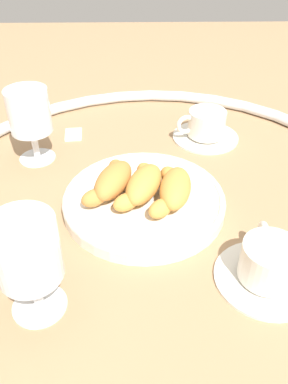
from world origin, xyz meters
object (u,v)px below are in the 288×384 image
Objects in this scene: pastry_plate at (144,200)px; coffee_cup_far at (206,127)px; coffee_cup_near at (268,265)px; juice_glass_left at (29,114)px; croissant_small at (142,185)px; croissant_large at (173,189)px; sugar_packet at (73,134)px; croissant_extra at (112,181)px; juice_glass_right at (26,253)px.

pastry_plate is 0.26m from coffee_cup_far.
juice_glass_left reaches higher than coffee_cup_near.
croissant_small is at bearing 45.99° from coffee_cup_near.
sugar_packet is (0.25, 0.19, -0.04)m from croissant_large.
croissant_extra is (0.02, 0.10, 0.00)m from croissant_large.
juice_glass_left reaches higher than croissant_extra.
coffee_cup_near is at bearing -141.89° from croissant_large.
coffee_cup_far reaches higher than pastry_plate.
pastry_plate is at bearing -111.28° from croissant_small.
pastry_plate is 0.03m from croissant_small.
croissant_extra reaches higher than coffee_cup_near.
croissant_small is 0.94× the size of coffee_cup_far.
juice_glass_right reaches higher than sugar_packet.
croissant_small is (0.00, 0.00, 0.03)m from pastry_plate.
juice_glass_right is (-0.21, 0.08, 0.05)m from croissant_extra.
croissant_extra is at bearing 51.45° from coffee_cup_near.
croissant_large is (-0.01, -0.05, 0.03)m from pastry_plate.
juice_glass_left is 1.00× the size of juice_glass_right.
croissant_extra is 0.91× the size of juice_glass_left.
coffee_cup_near is at bearing -134.33° from pastry_plate.
croissant_large is 0.96× the size of juice_glass_left.
juice_glass_left is (0.16, 0.25, 0.05)m from croissant_large.
pastry_plate is 1.87× the size of juice_glass_left.
sugar_packet is (0.24, 0.14, -0.04)m from croissant_small.
croissant_small is 2.56× the size of sugar_packet.
juice_glass_right reaches higher than croissant_small.
juice_glass_left is at bearing 11.33° from juice_glass_right.
pastry_plate is 5.24× the size of sugar_packet.
croissant_extra is 0.28m from coffee_cup_far.
croissant_large is 1.06× the size of croissant_extra.
croissant_large is at bearing -103.84° from croissant_small.
coffee_cup_near reaches higher than sugar_packet.
juice_glass_right is (-0.19, 0.13, 0.05)m from croissant_small.
croissant_small is at bearing -33.97° from juice_glass_right.
coffee_cup_near is at bearing -175.80° from coffee_cup_far.
juice_glass_left is 0.35m from juice_glass_right.
croissant_small is at bearing -126.74° from juice_glass_left.
sugar_packet is (0.02, 0.28, -0.02)m from coffee_cup_far.
croissant_small is 0.91× the size of juice_glass_left.
croissant_extra is (0.01, 0.05, 0.00)m from croissant_small.
coffee_cup_far is 2.72× the size of sugar_packet.
coffee_cup_near is 0.97× the size of juice_glass_left.
juice_glass_right reaches higher than croissant_large.
coffee_cup_far is 0.97× the size of juice_glass_left.
croissant_large is 0.10m from croissant_extra.
croissant_large is 0.25m from coffee_cup_far.
croissant_extra is 2.55× the size of sugar_packet.
croissant_small is at bearing -103.23° from croissant_extra.
coffee_cup_near is (-0.16, -0.16, -0.02)m from croissant_small.
coffee_cup_near is at bearing -128.55° from croissant_extra.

